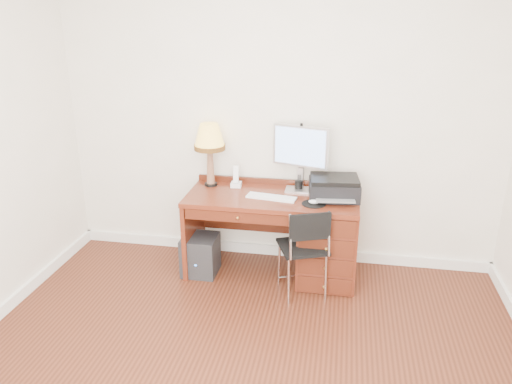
% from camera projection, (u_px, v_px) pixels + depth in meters
% --- Properties ---
extents(ground, '(4.00, 4.00, 0.00)m').
position_uv_depth(ground, '(240.00, 374.00, 3.33)').
color(ground, '#3C180D').
rests_on(ground, ground).
extents(room_shell, '(4.00, 4.00, 4.00)m').
position_uv_depth(room_shell, '(257.00, 314.00, 3.89)').
color(room_shell, white).
rests_on(room_shell, ground).
extents(desk, '(1.50, 0.67, 0.75)m').
position_uv_depth(desk, '(308.00, 233.00, 4.42)').
color(desk, maroon).
rests_on(desk, ground).
extents(monitor, '(0.50, 0.23, 0.59)m').
position_uv_depth(monitor, '(300.00, 150.00, 4.38)').
color(monitor, silver).
rests_on(monitor, desk).
extents(keyboard, '(0.44, 0.18, 0.02)m').
position_uv_depth(keyboard, '(271.00, 197.00, 4.29)').
color(keyboard, white).
rests_on(keyboard, desk).
extents(mouse_pad, '(0.20, 0.20, 0.04)m').
position_uv_depth(mouse_pad, '(314.00, 203.00, 4.16)').
color(mouse_pad, black).
rests_on(mouse_pad, desk).
extents(printer, '(0.46, 0.37, 0.19)m').
position_uv_depth(printer, '(334.00, 188.00, 4.28)').
color(printer, black).
rests_on(printer, desk).
extents(leg_lamp, '(0.28, 0.28, 0.58)m').
position_uv_depth(leg_lamp, '(210.00, 141.00, 4.46)').
color(leg_lamp, black).
rests_on(leg_lamp, desk).
extents(phone, '(0.10, 0.10, 0.20)m').
position_uv_depth(phone, '(236.00, 181.00, 4.55)').
color(phone, white).
rests_on(phone, desk).
extents(pen_cup, '(0.07, 0.07, 0.09)m').
position_uv_depth(pen_cup, '(299.00, 185.00, 4.47)').
color(pen_cup, black).
rests_on(pen_cup, desk).
extents(chair, '(0.48, 0.49, 0.79)m').
position_uv_depth(chair, '(302.00, 243.00, 4.08)').
color(chair, black).
rests_on(chair, ground).
extents(equipment_box, '(0.31, 0.31, 0.36)m').
position_uv_depth(equipment_box, '(200.00, 255.00, 4.54)').
color(equipment_box, black).
rests_on(equipment_box, ground).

